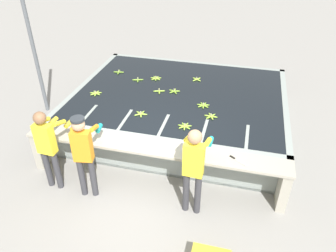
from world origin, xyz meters
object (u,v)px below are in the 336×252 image
banana_bunch_floating_0 (159,91)px  banana_bunch_floating_5 (156,78)px  worker_2 (194,164)px  banana_bunch_floating_10 (96,93)px  banana_bunch_floating_7 (174,91)px  support_post_left (34,51)px  worker_1 (83,150)px  banana_bunch_floating_8 (119,72)px  banana_bunch_floating_3 (197,79)px  worker_0 (48,143)px  knife_0 (84,134)px  banana_bunch_floating_9 (138,80)px  banana_bunch_floating_1 (141,114)px  banana_bunch_floating_2 (185,126)px  banana_bunch_floating_4 (211,116)px  knife_1 (236,159)px  banana_bunch_floating_6 (203,105)px

banana_bunch_floating_0 → banana_bunch_floating_5: 0.70m
worker_2 → banana_bunch_floating_10: bearing=141.8°
banana_bunch_floating_7 → support_post_left: bearing=-176.2°
worker_1 → banana_bunch_floating_10: bearing=110.2°
worker_1 → banana_bunch_floating_0: worker_1 is taller
banana_bunch_floating_10 → banana_bunch_floating_8: bearing=86.6°
banana_bunch_floating_3 → support_post_left: 3.93m
worker_0 → knife_0: size_ratio=5.00×
banana_bunch_floating_3 → banana_bunch_floating_10: size_ratio=0.90×
worker_2 → banana_bunch_floating_9: worker_2 is taller
banana_bunch_floating_9 → knife_0: bearing=-94.9°
worker_1 → banana_bunch_floating_1: size_ratio=5.86×
worker_0 → banana_bunch_floating_0: worker_0 is taller
banana_bunch_floating_2 → banana_bunch_floating_7: 1.49m
worker_0 → support_post_left: support_post_left is taller
banana_bunch_floating_8 → knife_0: bearing=-81.6°
banana_bunch_floating_4 → banana_bunch_floating_9: 2.37m
banana_bunch_floating_1 → support_post_left: size_ratio=0.09×
banana_bunch_floating_3 → worker_2: bearing=-80.7°
banana_bunch_floating_1 → banana_bunch_floating_2: size_ratio=0.99×
worker_0 → banana_bunch_floating_8: (-0.02, 3.37, -0.10)m
banana_bunch_floating_5 → support_post_left: bearing=-163.8°
knife_0 → banana_bunch_floating_4: bearing=28.7°
banana_bunch_floating_2 → knife_1: (1.04, -0.77, -0.01)m
worker_1 → banana_bunch_floating_3: size_ratio=6.44×
banana_bunch_floating_4 → banana_bunch_floating_9: size_ratio=1.01×
worker_0 → banana_bunch_floating_2: bearing=30.5°
banana_bunch_floating_8 → banana_bunch_floating_6: bearing=-26.3°
worker_0 → banana_bunch_floating_6: 3.23m
worker_2 → worker_1: bearing=-177.9°
knife_0 → support_post_left: size_ratio=0.10×
banana_bunch_floating_2 → knife_1: 1.29m
banana_bunch_floating_9 → banana_bunch_floating_10: size_ratio=0.99×
worker_0 → banana_bunch_floating_3: bearing=59.6°
worker_2 → banana_bunch_floating_4: (0.03, 1.74, -0.14)m
banana_bunch_floating_1 → banana_bunch_floating_10: same height
banana_bunch_floating_8 → banana_bunch_floating_9: same height
banana_bunch_floating_6 → banana_bunch_floating_9: same height
banana_bunch_floating_2 → banana_bunch_floating_10: same height
worker_0 → banana_bunch_floating_4: worker_0 is taller
banana_bunch_floating_3 → banana_bunch_floating_6: same height
banana_bunch_floating_10 → banana_bunch_floating_7: bearing=17.6°
banana_bunch_floating_1 → banana_bunch_floating_7: size_ratio=1.00×
support_post_left → knife_0: bearing=-41.9°
worker_1 → banana_bunch_floating_9: size_ratio=5.85×
banana_bunch_floating_0 → knife_1: bearing=-47.4°
worker_0 → banana_bunch_floating_2: size_ratio=5.73×
worker_2 → banana_bunch_floating_8: 4.23m
banana_bunch_floating_6 → banana_bunch_floating_7: (-0.76, 0.49, 0.00)m
worker_2 → banana_bunch_floating_0: bearing=116.6°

